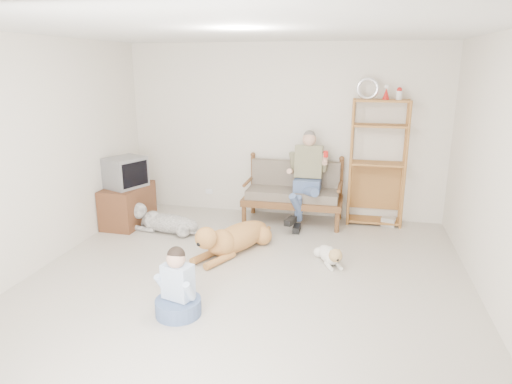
% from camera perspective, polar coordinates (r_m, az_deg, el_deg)
% --- Properties ---
extents(floor, '(5.50, 5.50, 0.00)m').
position_cam_1_polar(floor, '(5.08, -1.80, -12.19)').
color(floor, beige).
rests_on(floor, ground).
extents(ceiling, '(5.50, 5.50, 0.00)m').
position_cam_1_polar(ceiling, '(4.50, -2.11, 19.84)').
color(ceiling, silver).
rests_on(ceiling, ground).
extents(wall_back, '(5.00, 0.00, 5.00)m').
position_cam_1_polar(wall_back, '(7.26, 3.45, 7.56)').
color(wall_back, beige).
rests_on(wall_back, ground).
extents(wall_front, '(5.00, 0.00, 5.00)m').
position_cam_1_polar(wall_front, '(2.20, -20.33, -13.10)').
color(wall_front, beige).
rests_on(wall_front, ground).
extents(wall_left, '(0.00, 5.50, 5.50)m').
position_cam_1_polar(wall_left, '(5.75, -26.94, 3.72)').
color(wall_left, beige).
rests_on(wall_left, ground).
extents(wall_right, '(0.00, 5.50, 5.50)m').
position_cam_1_polar(wall_right, '(4.68, 29.26, 1.02)').
color(wall_right, beige).
rests_on(wall_right, ground).
extents(loveseat, '(1.51, 0.71, 0.95)m').
position_cam_1_polar(loveseat, '(7.07, 4.71, 0.14)').
color(loveseat, brown).
rests_on(loveseat, ground).
extents(man, '(0.54, 0.78, 1.25)m').
position_cam_1_polar(man, '(6.80, 6.13, 0.96)').
color(man, '#4F6192').
rests_on(man, loveseat).
extents(etagere, '(0.84, 0.37, 2.20)m').
position_cam_1_polar(etagere, '(7.05, 14.92, 3.66)').
color(etagere, '#A57233').
rests_on(etagere, ground).
extents(book_stack, '(0.23, 0.19, 0.13)m').
position_cam_1_polar(book_stack, '(7.23, 16.21, -3.59)').
color(book_stack, silver).
rests_on(book_stack, ground).
extents(tv_stand, '(0.53, 0.92, 0.60)m').
position_cam_1_polar(tv_stand, '(7.23, -15.75, -1.58)').
color(tv_stand, brown).
rests_on(tv_stand, ground).
extents(crt_tv, '(0.61, 0.66, 0.45)m').
position_cam_1_polar(crt_tv, '(7.05, -15.98, 2.38)').
color(crt_tv, slate).
rests_on(crt_tv, tv_stand).
extents(wall_outlet, '(0.12, 0.02, 0.08)m').
position_cam_1_polar(wall_outlet, '(7.75, -5.86, 0.09)').
color(wall_outlet, white).
rests_on(wall_outlet, ground).
extents(golden_retriever, '(0.84, 1.49, 0.48)m').
position_cam_1_polar(golden_retriever, '(5.95, -2.97, -5.80)').
color(golden_retriever, '#C58B44').
rests_on(golden_retriever, ground).
extents(shaggy_dog, '(1.35, 0.42, 0.40)m').
position_cam_1_polar(shaggy_dog, '(6.82, -11.63, -3.60)').
color(shaggy_dog, white).
rests_on(shaggy_dog, ground).
extents(terrier, '(0.37, 0.65, 0.26)m').
position_cam_1_polar(terrier, '(5.73, 9.25, -7.81)').
color(terrier, silver).
rests_on(terrier, ground).
extents(child, '(0.45, 0.45, 0.71)m').
position_cam_1_polar(child, '(4.59, -9.75, -12.04)').
color(child, '#4F6192').
rests_on(child, ground).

